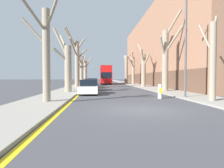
% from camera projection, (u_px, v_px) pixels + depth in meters
% --- Properties ---
extents(ground_plane, '(300.00, 300.00, 0.00)m').
position_uv_depth(ground_plane, '(141.00, 110.00, 10.15)').
color(ground_plane, '#424247').
extents(sidewalk_left, '(3.25, 120.00, 0.12)m').
position_uv_depth(sidewalk_left, '(86.00, 83.00, 59.60)').
color(sidewalk_left, gray).
rests_on(sidewalk_left, ground).
extents(sidewalk_right, '(3.25, 120.00, 0.12)m').
position_uv_depth(sidewalk_right, '(125.00, 83.00, 60.40)').
color(sidewalk_right, gray).
rests_on(sidewalk_right, ground).
extents(building_facade_right, '(10.08, 48.76, 14.70)m').
position_uv_depth(building_facade_right, '(168.00, 50.00, 41.52)').
color(building_facade_right, '#93664C').
rests_on(building_facade_right, ground).
extents(kerb_line_stripe, '(0.24, 120.00, 0.01)m').
position_uv_depth(kerb_line_stripe, '(92.00, 83.00, 59.72)').
color(kerb_line_stripe, yellow).
rests_on(kerb_line_stripe, ground).
extents(street_tree_left_0, '(2.83, 2.39, 6.39)m').
position_uv_depth(street_tree_left_0, '(45.00, 51.00, 12.51)').
color(street_tree_left_0, gray).
rests_on(street_tree_left_0, ground).
extents(street_tree_left_1, '(2.06, 2.71, 7.02)m').
position_uv_depth(street_tree_left_1, '(67.00, 65.00, 21.28)').
color(street_tree_left_1, gray).
rests_on(street_tree_left_1, ground).
extents(street_tree_left_2, '(3.42, 3.55, 9.00)m').
position_uv_depth(street_tree_left_2, '(77.00, 61.00, 30.37)').
color(street_tree_left_2, gray).
rests_on(street_tree_left_2, ground).
extents(street_tree_left_3, '(2.38, 3.64, 6.19)m').
position_uv_depth(street_tree_left_3, '(82.00, 71.00, 39.43)').
color(street_tree_left_3, gray).
rests_on(street_tree_left_3, ground).
extents(street_tree_left_4, '(3.57, 4.01, 7.58)m').
position_uv_depth(street_tree_left_4, '(85.00, 70.00, 47.78)').
color(street_tree_left_4, gray).
rests_on(street_tree_left_4, ground).
extents(street_tree_right_0, '(1.15, 2.32, 5.96)m').
position_uv_depth(street_tree_right_0, '(212.00, 58.00, 13.14)').
color(street_tree_right_0, gray).
rests_on(street_tree_right_0, ground).
extents(street_tree_right_1, '(2.55, 2.45, 8.99)m').
position_uv_depth(street_tree_right_1, '(166.00, 57.00, 22.60)').
color(street_tree_right_1, gray).
rests_on(street_tree_right_1, ground).
extents(street_tree_right_2, '(1.68, 3.68, 7.49)m').
position_uv_depth(street_tree_right_2, '(143.00, 68.00, 32.81)').
color(street_tree_right_2, gray).
rests_on(street_tree_right_2, ground).
extents(street_tree_right_3, '(1.95, 2.42, 7.11)m').
position_uv_depth(street_tree_right_3, '(133.00, 70.00, 43.36)').
color(street_tree_right_3, gray).
rests_on(street_tree_right_3, ground).
extents(street_tree_right_4, '(2.00, 1.88, 8.00)m').
position_uv_depth(street_tree_right_4, '(126.00, 68.00, 52.88)').
color(street_tree_right_4, gray).
rests_on(street_tree_right_4, ground).
extents(double_decker_bus, '(2.57, 10.51, 4.30)m').
position_uv_depth(double_decker_bus, '(106.00, 74.00, 48.35)').
color(double_decker_bus, red).
rests_on(double_decker_bus, ground).
extents(parked_car_0, '(1.78, 4.51, 1.42)m').
position_uv_depth(parked_car_0, '(89.00, 87.00, 19.64)').
color(parked_car_0, silver).
rests_on(parked_car_0, ground).
extents(parked_car_1, '(1.88, 4.22, 1.47)m').
position_uv_depth(parked_car_1, '(91.00, 85.00, 25.12)').
color(parked_car_1, black).
rests_on(parked_car_1, ground).
extents(parked_car_2, '(1.71, 4.53, 1.49)m').
position_uv_depth(parked_car_2, '(92.00, 83.00, 31.42)').
color(parked_car_2, maroon).
rests_on(parked_car_2, ground).
extents(parked_car_3, '(1.71, 4.26, 1.45)m').
position_uv_depth(parked_car_3, '(93.00, 82.00, 38.09)').
color(parked_car_3, silver).
rests_on(parked_car_3, ground).
extents(lamp_post, '(1.40, 0.20, 8.25)m').
position_uv_depth(lamp_post, '(185.00, 40.00, 15.56)').
color(lamp_post, '#4C4F54').
rests_on(lamp_post, ground).
extents(traffic_bollard, '(0.32, 0.33, 1.11)m').
position_uv_depth(traffic_bollard, '(160.00, 91.00, 15.49)').
color(traffic_bollard, white).
rests_on(traffic_bollard, ground).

